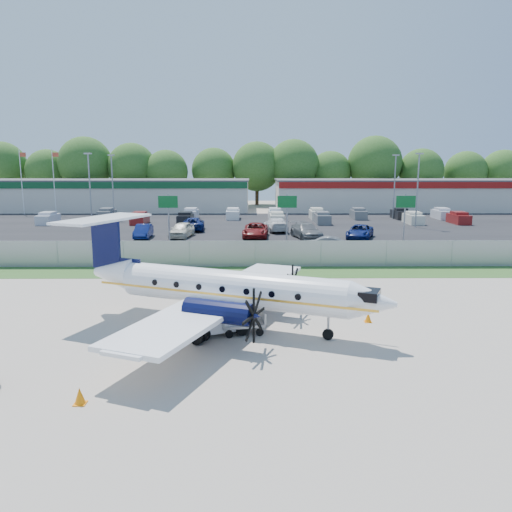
{
  "coord_description": "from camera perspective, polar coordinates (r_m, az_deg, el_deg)",
  "views": [
    {
      "loc": [
        -0.21,
        -23.29,
        7.67
      ],
      "look_at": [
        0.0,
        6.0,
        2.3
      ],
      "focal_mm": 35.0,
      "sensor_mm": 36.0,
      "label": 1
    }
  ],
  "objects": [
    {
      "name": "ground",
      "position": [
        24.52,
        0.1,
        -7.84
      ],
      "size": [
        170.0,
        170.0,
        0.0
      ],
      "primitive_type": "plane",
      "color": "#B0A395",
      "rests_on": "ground"
    },
    {
      "name": "grass_verge",
      "position": [
        36.11,
        -0.07,
        -1.86
      ],
      "size": [
        170.0,
        4.0,
        0.02
      ],
      "primitive_type": "cube",
      "color": "#2D561E",
      "rests_on": "ground"
    },
    {
      "name": "access_road",
      "position": [
        42.98,
        -0.13,
        0.13
      ],
      "size": [
        170.0,
        8.0,
        0.02
      ],
      "primitive_type": "cube",
      "color": "black",
      "rests_on": "ground"
    },
    {
      "name": "parking_lot",
      "position": [
        63.75,
        -0.22,
        3.49
      ],
      "size": [
        170.0,
        32.0,
        0.02
      ],
      "primitive_type": "cube",
      "color": "black",
      "rests_on": "ground"
    },
    {
      "name": "perimeter_fence",
      "position": [
        37.88,
        -0.09,
        0.25
      ],
      "size": [
        120.0,
        0.06,
        1.99
      ],
      "color": "gray",
      "rests_on": "ground"
    },
    {
      "name": "building_west",
      "position": [
        88.67,
        -16.09,
        6.73
      ],
      "size": [
        46.4,
        12.4,
        5.24
      ],
      "color": "beige",
      "rests_on": "ground"
    },
    {
      "name": "building_east",
      "position": [
        89.35,
        16.76,
        6.72
      ],
      "size": [
        44.4,
        12.4,
        5.24
      ],
      "color": "beige",
      "rests_on": "ground"
    },
    {
      "name": "sign_left",
      "position": [
        47.02,
        -9.99,
        5.28
      ],
      "size": [
        1.8,
        0.26,
        5.0
      ],
      "color": "gray",
      "rests_on": "ground"
    },
    {
      "name": "sign_mid",
      "position": [
        46.48,
        3.56,
        5.36
      ],
      "size": [
        1.8,
        0.26,
        5.0
      ],
      "color": "gray",
      "rests_on": "ground"
    },
    {
      "name": "sign_right",
      "position": [
        48.5,
        16.69,
        5.16
      ],
      "size": [
        1.8,
        0.26,
        5.0
      ],
      "color": "gray",
      "rests_on": "ground"
    },
    {
      "name": "flagpole_west",
      "position": [
        86.07,
        -25.2,
        8.07
      ],
      "size": [
        1.06,
        0.12,
        10.0
      ],
      "color": "white",
      "rests_on": "ground"
    },
    {
      "name": "flagpole_east",
      "position": [
        84.12,
        -22.07,
        8.26
      ],
      "size": [
        1.06,
        0.12,
        10.0
      ],
      "color": "white",
      "rests_on": "ground"
    },
    {
      "name": "light_pole_nw",
      "position": [
        64.45,
        -18.47,
        7.7
      ],
      "size": [
        0.9,
        0.35,
        9.09
      ],
      "color": "gray",
      "rests_on": "ground"
    },
    {
      "name": "light_pole_ne",
      "position": [
        64.58,
        17.99,
        7.73
      ],
      "size": [
        0.9,
        0.35,
        9.09
      ],
      "color": "gray",
      "rests_on": "ground"
    },
    {
      "name": "light_pole_sw",
      "position": [
        74.02,
        -16.09,
        8.1
      ],
      "size": [
        0.9,
        0.35,
        9.09
      ],
      "color": "gray",
      "rests_on": "ground"
    },
    {
      "name": "light_pole_se",
      "position": [
        74.14,
        15.56,
        8.13
      ],
      "size": [
        0.9,
        0.35,
        9.09
      ],
      "color": "gray",
      "rests_on": "ground"
    },
    {
      "name": "tree_line",
      "position": [
        97.59,
        -0.29,
        5.88
      ],
      "size": [
        112.0,
        6.0,
        14.0
      ],
      "primitive_type": null,
      "color": "#2B5719",
      "rests_on": "ground"
    },
    {
      "name": "aircraft",
      "position": [
        23.77,
        -3.5,
        -3.62
      ],
      "size": [
        16.1,
        15.65,
        4.98
      ],
      "color": "white",
      "rests_on": "ground"
    },
    {
      "name": "pushback_tug",
      "position": [
        23.29,
        -4.16,
        -7.17
      ],
      "size": [
        2.94,
        2.6,
        1.37
      ],
      "color": "white",
      "rests_on": "ground"
    },
    {
      "name": "baggage_cart_far",
      "position": [
        23.2,
        -1.55,
        -7.65
      ],
      "size": [
        2.18,
        1.54,
        1.05
      ],
      "color": "gray",
      "rests_on": "ground"
    },
    {
      "name": "cone_nose",
      "position": [
        25.44,
        12.69,
        -6.85
      ],
      "size": [
        0.36,
        0.36,
        0.51
      ],
      "color": "orange",
      "rests_on": "ground"
    },
    {
      "name": "cone_port_wing",
      "position": [
        17.76,
        -19.5,
        -14.88
      ],
      "size": [
        0.4,
        0.4,
        0.56
      ],
      "color": "orange",
      "rests_on": "ground"
    },
    {
      "name": "cone_starboard_wing",
      "position": [
        32.11,
        -0.86,
        -2.98
      ],
      "size": [
        0.37,
        0.37,
        0.52
      ],
      "color": "orange",
      "rests_on": "ground"
    },
    {
      "name": "road_car_mid",
      "position": [
        44.94,
        7.78,
        0.47
      ],
      "size": [
        4.37,
        2.34,
        1.37
      ],
      "primitive_type": "imported",
      "rotation": [
        0.0,
        0.0,
        -1.8
      ],
      "color": "#595B5E",
      "rests_on": "ground"
    },
    {
      "name": "parked_car_a",
      "position": [
        54.31,
        -12.73,
        2.02
      ],
      "size": [
        1.74,
        4.47,
        1.45
      ],
      "primitive_type": "imported",
      "rotation": [
        0.0,
        0.0,
        0.05
      ],
      "color": "navy",
      "rests_on": "ground"
    },
    {
      "name": "parked_car_b",
      "position": [
        54.02,
        -8.47,
        2.11
      ],
      "size": [
        2.6,
        5.01,
        1.63
      ],
      "primitive_type": "imported",
      "rotation": [
        0.0,
        0.0,
        -0.15
      ],
      "color": "beige",
      "rests_on": "ground"
    },
    {
      "name": "parked_car_c",
      "position": [
        53.47,
        -0.06,
        2.14
      ],
      "size": [
        2.88,
        5.68,
        1.54
      ],
      "primitive_type": "imported",
      "rotation": [
        0.0,
        0.0,
        -0.06
      ],
      "color": "maroon",
      "rests_on": "ground"
    },
    {
      "name": "parked_car_d",
      "position": [
        53.01,
        5.75,
        2.02
      ],
      "size": [
        3.47,
        5.92,
        1.61
      ],
      "primitive_type": "imported",
      "rotation": [
        0.0,
        0.0,
        0.23
      ],
      "color": "#595B5E",
      "rests_on": "ground"
    },
    {
      "name": "parked_car_e",
      "position": [
        53.84,
        11.75,
        1.98
      ],
      "size": [
        4.0,
        5.67,
        1.44
      ],
      "primitive_type": "imported",
      "rotation": [
        0.0,
        0.0,
        -0.35
      ],
      "color": "navy",
      "rests_on": "ground"
    },
    {
      "name": "parked_car_f",
      "position": [
        59.67,
        -7.17,
        2.92
      ],
      "size": [
        2.94,
        5.68,
        1.53
      ],
      "primitive_type": "imported",
      "rotation": [
        0.0,
        0.0,
        3.22
      ],
      "color": "navy",
      "rests_on": "ground"
    },
    {
      "name": "parked_car_g",
      "position": [
        58.41,
        2.27,
        2.84
      ],
      "size": [
        3.0,
        5.78,
        1.6
      ],
      "primitive_type": "imported",
      "rotation": [
        0.0,
        0.0,
        3.28
      ],
      "color": "silver",
      "rests_on": "ground"
    },
    {
      "name": "far_parking_rows",
      "position": [
        68.72,
        -0.24,
        3.98
      ],
      "size": [
        56.0,
        10.0,
        1.6
      ],
      "primitive_type": null,
      "color": "gray",
      "rests_on": "ground"
    }
  ]
}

